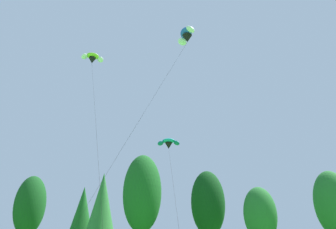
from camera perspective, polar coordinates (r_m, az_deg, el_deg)
The scene contains 10 objects.
treeline_tree_b at distance 62.15m, azimuth -23.96°, elevation -14.95°, with size 5.33×5.33×13.07m.
treeline_tree_c at distance 56.62m, azimuth -15.41°, elevation -16.66°, with size 3.97×3.97×10.78m.
treeline_tree_d at distance 53.26m, azimuth -11.98°, elevation -15.40°, with size 4.37×4.37×12.61m.
treeline_tree_e at distance 47.41m, azimuth -4.74°, elevation -14.07°, with size 5.66×5.66×14.29m.
treeline_tree_f at distance 48.94m, azimuth 7.33°, elevation -15.77°, with size 5.08×5.08×12.14m.
treeline_tree_g at distance 42.63m, azimuth 16.51°, elevation -17.10°, with size 4.10×4.10×8.53m.
treeline_tree_h at distance 47.63m, azimuth 27.99°, elevation -14.20°, with size 4.74×4.74×10.90m.
parafoil_kite_high_blue_white at distance 35.86m, azimuth 3.39°, elevation 14.21°, with size 8.89×9.30×22.48m.
parafoil_kite_mid_lime_white at distance 39.44m, azimuth -13.67°, elevation 10.00°, with size 10.93×11.20×21.61m.
parafoil_kite_far_teal at distance 39.25m, azimuth 0.11°, elevation -5.28°, with size 9.26×19.43×12.88m.
Camera 1 is at (9.65, 2.61, 1.96)m, focal length 33.29 mm.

